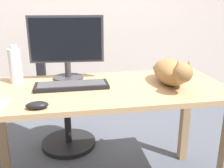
{
  "coord_description": "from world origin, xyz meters",
  "views": [
    {
      "loc": [
        -0.22,
        -1.47,
        1.25
      ],
      "look_at": [
        0.03,
        -0.13,
        0.82
      ],
      "focal_mm": 41.47,
      "sensor_mm": 36.0,
      "label": 1
    }
  ],
  "objects_px": {
    "water_bottle": "(15,66)",
    "computer_mouse": "(37,105)",
    "office_chair": "(61,107)",
    "monitor": "(67,45)",
    "cat": "(171,72)",
    "keyboard": "(72,85)"
  },
  "relations": [
    {
      "from": "office_chair",
      "to": "water_bottle",
      "type": "relative_size",
      "value": 3.66
    },
    {
      "from": "office_chair",
      "to": "water_bottle",
      "type": "xyz_separation_m",
      "value": [
        -0.25,
        -0.47,
        0.49
      ]
    },
    {
      "from": "office_chair",
      "to": "keyboard",
      "type": "xyz_separation_m",
      "value": [
        0.09,
        -0.62,
        0.39
      ]
    },
    {
      "from": "office_chair",
      "to": "computer_mouse",
      "type": "xyz_separation_m",
      "value": [
        -0.08,
        -0.92,
        0.4
      ]
    },
    {
      "from": "monitor",
      "to": "computer_mouse",
      "type": "relative_size",
      "value": 4.37
    },
    {
      "from": "keyboard",
      "to": "cat",
      "type": "xyz_separation_m",
      "value": [
        0.61,
        -0.04,
        0.07
      ]
    },
    {
      "from": "monitor",
      "to": "computer_mouse",
      "type": "height_order",
      "value": "monitor"
    },
    {
      "from": "computer_mouse",
      "to": "monitor",
      "type": "bearing_deg",
      "value": 72.05
    },
    {
      "from": "cat",
      "to": "office_chair",
      "type": "bearing_deg",
      "value": 136.51
    },
    {
      "from": "water_bottle",
      "to": "cat",
      "type": "bearing_deg",
      "value": -11.82
    },
    {
      "from": "water_bottle",
      "to": "keyboard",
      "type": "bearing_deg",
      "value": -24.6
    },
    {
      "from": "monitor",
      "to": "cat",
      "type": "relative_size",
      "value": 0.78
    },
    {
      "from": "office_chair",
      "to": "monitor",
      "type": "distance_m",
      "value": 0.75
    },
    {
      "from": "monitor",
      "to": "cat",
      "type": "distance_m",
      "value": 0.69
    },
    {
      "from": "office_chair",
      "to": "monitor",
      "type": "relative_size",
      "value": 1.85
    },
    {
      "from": "cat",
      "to": "computer_mouse",
      "type": "xyz_separation_m",
      "value": [
        -0.79,
        -0.25,
        -0.06
      ]
    },
    {
      "from": "office_chair",
      "to": "keyboard",
      "type": "height_order",
      "value": "office_chair"
    },
    {
      "from": "monitor",
      "to": "cat",
      "type": "height_order",
      "value": "monitor"
    },
    {
      "from": "office_chair",
      "to": "computer_mouse",
      "type": "distance_m",
      "value": 1.0
    },
    {
      "from": "office_chair",
      "to": "water_bottle",
      "type": "bearing_deg",
      "value": -117.89
    },
    {
      "from": "keyboard",
      "to": "cat",
      "type": "height_order",
      "value": "cat"
    },
    {
      "from": "water_bottle",
      "to": "computer_mouse",
      "type": "bearing_deg",
      "value": -70.11
    }
  ]
}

